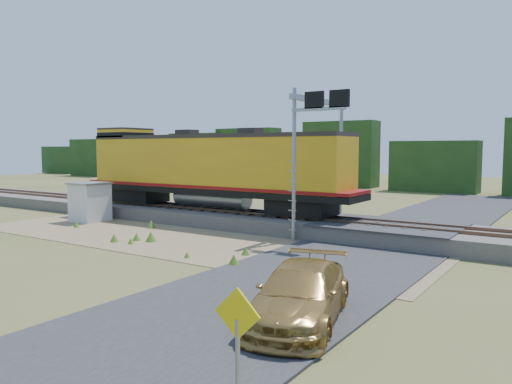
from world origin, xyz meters
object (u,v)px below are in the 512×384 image
Objects in this scene: locomotive at (208,167)px; shed at (90,202)px; signal_gantry at (321,129)px; road_sign at (238,343)px; car at (300,294)px.

locomotive is 7.85m from shed.
signal_gantry is 19.36m from road_sign.
road_sign is at bearing -32.82° from shed.
road_sign is (7.24, -17.47, -4.12)m from signal_gantry.
car is at bearing -65.73° from signal_gantry.
signal_gantry is at bearing -4.76° from locomotive.
shed is at bearing 140.18° from car.
road_sign is at bearing -67.48° from signal_gantry.
signal_gantry reaches higher than road_sign.
shed is 1.02× the size of road_sign.
locomotive reaches higher than shed.
signal_gantry reaches higher than shed.
shed is 21.92m from car.
signal_gantry is at bearing 98.24° from car.
locomotive reaches higher than car.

